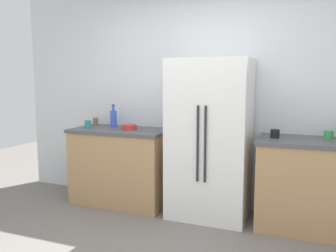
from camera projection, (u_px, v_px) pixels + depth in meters
name	position (u px, v px, depth m)	size (l,w,h in m)	color
kitchen_back_panel	(205.00, 94.00, 4.24)	(5.09, 0.10, 2.71)	silver
counter_left	(122.00, 166.00, 4.37)	(1.19, 0.64, 0.93)	tan
counter_right	(317.00, 186.00, 3.55)	(1.18, 0.64, 0.93)	tan
refrigerator	(210.00, 139.00, 3.89)	(0.86, 0.65, 1.75)	white
bottle_a	(113.00, 118.00, 4.46)	(0.08, 0.08, 0.29)	blue
cup_a	(88.00, 124.00, 4.42)	(0.09, 0.09, 0.09)	teal
cup_b	(275.00, 134.00, 3.62)	(0.09, 0.09, 0.09)	black
cup_c	(329.00, 135.00, 3.59)	(0.09, 0.09, 0.08)	green
cup_d	(96.00, 122.00, 4.61)	(0.07, 0.07, 0.10)	brown
bowl_a	(129.00, 127.00, 4.26)	(0.18, 0.18, 0.06)	red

